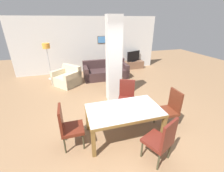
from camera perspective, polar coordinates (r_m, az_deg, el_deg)
ground_plane at (r=3.86m, az=4.25°, el=-17.76°), size 18.00×18.00×0.00m
back_wall at (r=7.95m, az=-8.72°, el=15.13°), size 7.20×0.09×2.70m
divider_pillar at (r=4.79m, az=0.70°, el=9.42°), size 0.45×0.35×2.70m
dining_table at (r=3.50m, az=4.55°, el=-10.66°), size 1.68×0.96×0.72m
dining_chair_near_right at (r=3.08m, az=18.33°, el=-18.68°), size 0.61×0.61×0.99m
dining_chair_head_left at (r=3.36m, az=-16.39°, el=-14.28°), size 0.46×0.46×0.99m
dining_chair_head_right at (r=4.07m, az=21.22°, el=-7.65°), size 0.46×0.46×0.99m
dining_chair_far_right at (r=4.35m, az=5.55°, el=-3.78°), size 0.61×0.61×0.99m
sofa at (r=7.09m, az=-2.43°, el=5.35°), size 2.02×0.89×0.81m
armchair at (r=6.60m, az=-16.63°, el=2.81°), size 1.26×1.27×0.78m
coffee_table at (r=6.21m, az=0.96°, el=1.95°), size 0.57×0.49×0.42m
bottle at (r=6.02m, az=2.62°, el=4.19°), size 0.07×0.07×0.23m
tv_stand at (r=8.58m, az=7.99°, el=7.99°), size 1.16×0.40×0.41m
tv_screen at (r=8.46m, az=8.17°, el=11.09°), size 0.83×0.33×0.56m
floor_lamp at (r=7.26m, az=-23.65°, el=12.66°), size 0.31×0.31×1.62m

